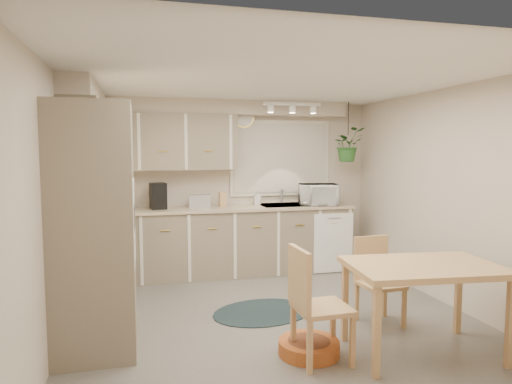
# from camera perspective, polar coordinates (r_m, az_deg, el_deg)

# --- Properties ---
(floor) EXTENTS (4.20, 4.20, 0.00)m
(floor) POSITION_cam_1_polar(r_m,az_deg,el_deg) (4.82, 2.30, -15.60)
(floor) COLOR slate
(floor) RESTS_ON ground
(ceiling) EXTENTS (4.20, 4.20, 0.00)m
(ceiling) POSITION_cam_1_polar(r_m,az_deg,el_deg) (4.55, 2.41, 13.91)
(ceiling) COLOR white
(ceiling) RESTS_ON wall_back
(wall_back) EXTENTS (4.00, 0.04, 2.40)m
(wall_back) POSITION_cam_1_polar(r_m,az_deg,el_deg) (6.56, -2.87, 0.74)
(wall_back) COLOR beige
(wall_back) RESTS_ON floor
(wall_front) EXTENTS (4.00, 0.04, 2.40)m
(wall_front) POSITION_cam_1_polar(r_m,az_deg,el_deg) (2.61, 15.65, -6.26)
(wall_front) COLOR beige
(wall_front) RESTS_ON floor
(wall_left) EXTENTS (0.04, 4.20, 2.40)m
(wall_left) POSITION_cam_1_polar(r_m,az_deg,el_deg) (4.41, -23.47, -1.88)
(wall_left) COLOR beige
(wall_left) RESTS_ON floor
(wall_right) EXTENTS (0.04, 4.20, 2.40)m
(wall_right) POSITION_cam_1_polar(r_m,az_deg,el_deg) (5.45, 22.97, -0.58)
(wall_right) COLOR beige
(wall_right) RESTS_ON floor
(base_cab_left) EXTENTS (0.60, 1.85, 0.90)m
(base_cab_left) POSITION_cam_1_polar(r_m,az_deg,el_deg) (5.36, -18.45, -8.67)
(base_cab_left) COLOR gray
(base_cab_left) RESTS_ON floor
(base_cab_back) EXTENTS (3.60, 0.60, 0.90)m
(base_cab_back) POSITION_cam_1_polar(r_m,az_deg,el_deg) (6.34, -4.08, -6.27)
(base_cab_back) COLOR gray
(base_cab_back) RESTS_ON floor
(counter_left) EXTENTS (0.64, 1.89, 0.04)m
(counter_left) POSITION_cam_1_polar(r_m,az_deg,el_deg) (5.27, -18.49, -3.69)
(counter_left) COLOR #BDB28A
(counter_left) RESTS_ON base_cab_left
(counter_back) EXTENTS (3.64, 0.64, 0.04)m
(counter_back) POSITION_cam_1_polar(r_m,az_deg,el_deg) (6.25, -4.09, -2.07)
(counter_back) COLOR #BDB28A
(counter_back) RESTS_ON base_cab_back
(oven_stack) EXTENTS (0.65, 0.65, 2.10)m
(oven_stack) POSITION_cam_1_polar(r_m,az_deg,el_deg) (4.02, -19.65, -4.56)
(oven_stack) COLOR gray
(oven_stack) RESTS_ON floor
(wall_oven_face) EXTENTS (0.02, 0.56, 0.58)m
(wall_oven_face) POSITION_cam_1_polar(r_m,az_deg,el_deg) (4.00, -15.07, -4.48)
(wall_oven_face) COLOR white
(wall_oven_face) RESTS_ON oven_stack
(upper_cab_left) EXTENTS (0.35, 2.00, 0.75)m
(upper_cab_left) POSITION_cam_1_polar(r_m,az_deg,el_deg) (5.35, -20.12, 6.12)
(upper_cab_left) COLOR gray
(upper_cab_left) RESTS_ON wall_left
(upper_cab_back) EXTENTS (2.00, 0.35, 0.75)m
(upper_cab_back) POSITION_cam_1_polar(r_m,az_deg,el_deg) (6.25, -11.65, 6.15)
(upper_cab_back) COLOR gray
(upper_cab_back) RESTS_ON wall_back
(soffit_left) EXTENTS (0.30, 2.00, 0.20)m
(soffit_left) POSITION_cam_1_polar(r_m,az_deg,el_deg) (5.38, -20.55, 11.18)
(soffit_left) COLOR beige
(soffit_left) RESTS_ON wall_left
(soffit_back) EXTENTS (3.60, 0.30, 0.20)m
(soffit_back) POSITION_cam_1_polar(r_m,az_deg,el_deg) (6.39, -4.43, 10.49)
(soffit_back) COLOR beige
(soffit_back) RESTS_ON wall_back
(cooktop) EXTENTS (0.52, 0.58, 0.02)m
(cooktop) POSITION_cam_1_polar(r_m,az_deg,el_deg) (4.70, -18.90, -4.45)
(cooktop) COLOR white
(cooktop) RESTS_ON counter_left
(range_hood) EXTENTS (0.40, 0.60, 0.14)m
(range_hood) POSITION_cam_1_polar(r_m,az_deg,el_deg) (4.65, -19.31, 1.09)
(range_hood) COLOR white
(range_hood) RESTS_ON upper_cab_left
(window_blinds) EXTENTS (1.40, 0.02, 1.00)m
(window_blinds) POSITION_cam_1_polar(r_m,az_deg,el_deg) (6.69, 3.08, 4.26)
(window_blinds) COLOR beige
(window_blinds) RESTS_ON wall_back
(window_frame) EXTENTS (1.50, 0.02, 1.10)m
(window_frame) POSITION_cam_1_polar(r_m,az_deg,el_deg) (6.70, 3.05, 4.26)
(window_frame) COLOR silver
(window_frame) RESTS_ON wall_back
(sink) EXTENTS (0.70, 0.48, 0.10)m
(sink) POSITION_cam_1_polar(r_m,az_deg,el_deg) (6.48, 3.75, -1.99)
(sink) COLOR #AFB2B7
(sink) RESTS_ON counter_back
(dishwasher_front) EXTENTS (0.58, 0.02, 0.83)m
(dishwasher_front) POSITION_cam_1_polar(r_m,az_deg,el_deg) (6.48, 9.66, -6.30)
(dishwasher_front) COLOR white
(dishwasher_front) RESTS_ON base_cab_back
(track_light_bar) EXTENTS (0.80, 0.04, 0.04)m
(track_light_bar) POSITION_cam_1_polar(r_m,az_deg,el_deg) (6.22, 4.56, 10.91)
(track_light_bar) COLOR white
(track_light_bar) RESTS_ON ceiling
(wall_clock) EXTENTS (0.30, 0.03, 0.30)m
(wall_clock) POSITION_cam_1_polar(r_m,az_deg,el_deg) (6.56, -1.55, 9.31)
(wall_clock) COLOR gold
(wall_clock) RESTS_ON wall_back
(dining_table) EXTENTS (1.30, 0.93, 0.77)m
(dining_table) POSITION_cam_1_polar(r_m,az_deg,el_deg) (4.19, 20.04, -13.57)
(dining_table) COLOR tan
(dining_table) RESTS_ON floor
(chair_left) EXTENTS (0.45, 0.45, 0.94)m
(chair_left) POSITION_cam_1_polar(r_m,az_deg,el_deg) (3.83, 8.29, -13.74)
(chair_left) COLOR tan
(chair_left) RESTS_ON floor
(chair_back) EXTENTS (0.42, 0.42, 0.85)m
(chair_back) POSITION_cam_1_polar(r_m,az_deg,el_deg) (4.71, 15.29, -10.80)
(chair_back) COLOR tan
(chair_back) RESTS_ON floor
(braided_rug) EXTENTS (1.22, 1.01, 0.01)m
(braided_rug) POSITION_cam_1_polar(r_m,az_deg,el_deg) (4.99, 0.83, -14.78)
(braided_rug) COLOR black
(braided_rug) RESTS_ON floor
(pet_bed) EXTENTS (0.52, 0.52, 0.12)m
(pet_bed) POSITION_cam_1_polar(r_m,az_deg,el_deg) (4.07, 6.64, -18.74)
(pet_bed) COLOR #B24B23
(pet_bed) RESTS_ON floor
(microwave) EXTENTS (0.59, 0.41, 0.36)m
(microwave) POSITION_cam_1_polar(r_m,az_deg,el_deg) (6.51, 7.76, -0.02)
(microwave) COLOR white
(microwave) RESTS_ON counter_back
(soap_bottle) EXTENTS (0.09, 0.20, 0.09)m
(soap_bottle) POSITION_cam_1_polar(r_m,az_deg,el_deg) (6.51, 0.12, -1.19)
(soap_bottle) COLOR white
(soap_bottle) RESTS_ON counter_back
(hanging_plant) EXTENTS (0.48, 0.52, 0.38)m
(hanging_plant) POSITION_cam_1_polar(r_m,az_deg,el_deg) (6.67, 11.41, 5.35)
(hanging_plant) COLOR #2A5E25
(hanging_plant) RESTS_ON ceiling
(coffee_maker) EXTENTS (0.23, 0.26, 0.35)m
(coffee_maker) POSITION_cam_1_polar(r_m,az_deg,el_deg) (6.15, -12.14, -0.48)
(coffee_maker) COLOR black
(coffee_maker) RESTS_ON counter_back
(toaster) EXTENTS (0.30, 0.20, 0.17)m
(toaster) POSITION_cam_1_polar(r_m,az_deg,el_deg) (6.22, -7.04, -1.14)
(toaster) COLOR #AFB2B7
(toaster) RESTS_ON counter_back
(knife_block) EXTENTS (0.10, 0.10, 0.20)m
(knife_block) POSITION_cam_1_polar(r_m,az_deg,el_deg) (6.30, -4.21, -0.91)
(knife_block) COLOR tan
(knife_block) RESTS_ON counter_back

